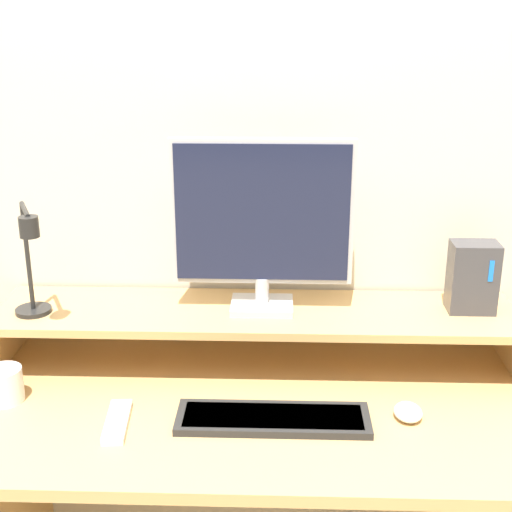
% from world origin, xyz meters
% --- Properties ---
extents(wall_back, '(6.00, 0.05, 2.50)m').
position_xyz_m(wall_back, '(0.00, 0.75, 1.25)').
color(wall_back, beige).
rests_on(wall_back, ground_plane).
extents(desk, '(1.39, 0.71, 0.76)m').
position_xyz_m(desk, '(0.00, 0.36, 0.55)').
color(desk, tan).
rests_on(desk, ground_plane).
extents(monitor_shelf, '(1.39, 0.30, 0.16)m').
position_xyz_m(monitor_shelf, '(0.00, 0.56, 0.89)').
color(monitor_shelf, tan).
rests_on(monitor_shelf, desk).
extents(monitor, '(0.47, 0.13, 0.46)m').
position_xyz_m(monitor, '(0.02, 0.57, 1.16)').
color(monitor, '#BCBCC1').
rests_on(monitor, monitor_shelf).
extents(desk_lamp, '(0.13, 0.19, 0.30)m').
position_xyz_m(desk_lamp, '(-0.56, 0.47, 1.07)').
color(desk_lamp, black).
rests_on(desk_lamp, monitor_shelf).
extents(router_dock, '(0.12, 0.08, 0.19)m').
position_xyz_m(router_dock, '(0.57, 0.58, 1.01)').
color(router_dock, '#3D3D42').
rests_on(router_dock, monitor_shelf).
extents(keyboard, '(0.45, 0.14, 0.02)m').
position_xyz_m(keyboard, '(0.05, 0.27, 0.77)').
color(keyboard, '#282828').
rests_on(keyboard, desk).
extents(mouse, '(0.07, 0.08, 0.03)m').
position_xyz_m(mouse, '(0.37, 0.30, 0.77)').
color(mouse, white).
rests_on(mouse, desk).
extents(remote_control, '(0.06, 0.18, 0.02)m').
position_xyz_m(remote_control, '(-0.31, 0.24, 0.76)').
color(remote_control, white).
rests_on(remote_control, desk).
extents(mug, '(0.09, 0.09, 0.09)m').
position_xyz_m(mug, '(-0.61, 0.34, 0.80)').
color(mug, white).
rests_on(mug, desk).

